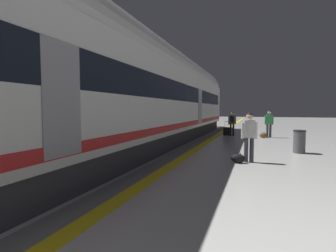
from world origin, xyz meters
name	(u,v)px	position (x,y,z in m)	size (l,w,h in m)	color
safety_line_strip	(185,156)	(-0.91, 10.00, 0.00)	(0.36, 80.00, 0.01)	yellow
tactile_edge_band	(176,155)	(-1.29, 10.00, 0.00)	(0.71, 80.00, 0.01)	slate
high_speed_train	(127,89)	(-3.11, 9.66, 2.50)	(2.94, 32.38, 4.97)	#38383D
passenger_near	(249,134)	(1.32, 9.68, 0.94)	(0.50, 0.23, 1.63)	#383842
duffel_bag_near	(238,158)	(1.00, 9.44, 0.15)	(0.44, 0.26, 0.36)	black
passenger_mid	(269,122)	(2.25, 17.59, 0.96)	(0.51, 0.26, 1.66)	#383842
duffel_bag_mid	(263,135)	(1.93, 17.30, 0.15)	(0.44, 0.26, 0.36)	brown
passenger_far	(232,122)	(0.05, 17.73, 0.93)	(0.49, 0.32, 1.57)	black
suitcase_far	(226,131)	(-0.27, 17.40, 0.32)	(0.42, 0.31, 0.97)	black
waste_bin	(299,142)	(3.14, 12.15, 0.46)	(0.46, 0.46, 0.91)	#4C4C51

